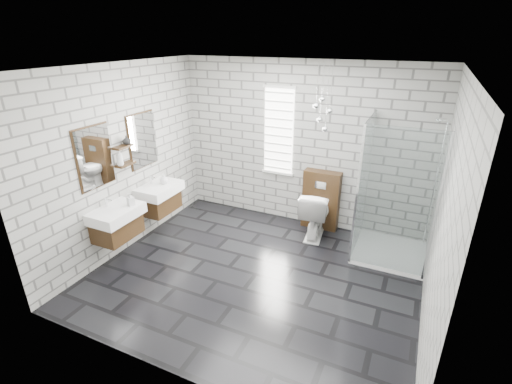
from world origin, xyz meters
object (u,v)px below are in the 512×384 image
Objects in this scene: cistern_panel at (321,200)px; toilet at (315,213)px; shower_enclosure at (385,226)px; vanity_left at (114,214)px; vanity_right at (157,190)px.

cistern_panel is 1.27× the size of toilet.
vanity_left is at bearing -153.58° from shower_enclosure.
shower_enclosure reaches higher than vanity_left.
cistern_panel is (2.32, 2.21, -0.26)m from vanity_left.
vanity_left is 3.81m from shower_enclosure.
shower_enclosure is at bearing 26.42° from vanity_left.
shower_enclosure reaches higher than vanity_right.
cistern_panel is 0.33m from toilet.
cistern_panel is at bearing 43.60° from vanity_left.
vanity_right is at bearing 16.21° from toilet.
shower_enclosure reaches higher than toilet.
vanity_left reaches higher than toilet.
vanity_right is 1.99× the size of toilet.
shower_enclosure is 1.11m from toilet.
toilet is at bearing 22.66° from vanity_right.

